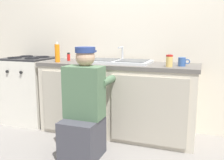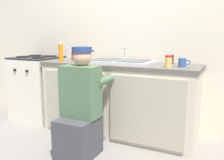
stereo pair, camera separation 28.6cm
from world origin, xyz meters
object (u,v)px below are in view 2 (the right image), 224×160
Objects in this scene: soap_bottle_orange at (61,53)px; spice_bottle_pepper at (172,60)px; stove_range at (38,88)px; sink_double_basin at (119,61)px; spice_bottle_red at (73,56)px; coffee_mug at (182,63)px; plumber_person at (80,111)px; condiment_jar at (168,61)px.

soap_bottle_orange is 2.38× the size of spice_bottle_pepper.
sink_double_basin is at bearing 0.10° from stove_range.
spice_bottle_red is at bearing 2.13° from stove_range.
coffee_mug is (0.76, -0.07, 0.03)m from sink_double_basin.
soap_bottle_orange is 1.98× the size of coffee_mug.
plumber_person is 1.22m from spice_bottle_pepper.
plumber_person is at bearing -51.88° from spice_bottle_red.
spice_bottle_pepper is (1.89, 0.17, 0.48)m from stove_range.
spice_bottle_pepper is (0.60, 0.17, 0.03)m from sink_double_basin.
soap_bottle_orange reaches higher than stove_range.
sink_double_basin is at bearing 174.79° from coffee_mug.
spice_bottle_pepper is (1.32, 0.36, -0.06)m from soap_bottle_orange.
sink_double_basin is 0.84m from plumber_person.
spice_bottle_red is at bearing 171.32° from condiment_jar.
coffee_mug is at bearing 35.72° from plumber_person.
plumber_person reaches higher than spice_bottle_red.
condiment_jar is 0.17m from coffee_mug.
sink_double_basin is 0.76m from coffee_mug.
plumber_person is at bearing -129.34° from spice_bottle_pepper.
coffee_mug is 1.20× the size of spice_bottle_pepper.
coffee_mug is (2.06, -0.07, 0.48)m from stove_range.
coffee_mug reaches higher than stove_range.
condiment_jar reaches higher than stove_range.
coffee_mug is at bearing -3.55° from spice_bottle_red.
sink_double_basin is 0.66m from condiment_jar.
stove_range is at bearing 162.36° from soap_bottle_orange.
soap_bottle_orange is (-0.61, 0.52, 0.54)m from plumber_person.
condiment_jar is (1.93, -0.18, 0.49)m from stove_range.
plumber_person is (1.18, -0.70, 0.00)m from stove_range.
condiment_jar is 1.34m from spice_bottle_red.
stove_range is at bearing 149.30° from plumber_person.
soap_bottle_orange is 2.38× the size of spice_bottle_red.
soap_bottle_orange is 1.37m from spice_bottle_pepper.
plumber_person is at bearing -40.49° from soap_bottle_orange.
plumber_person is 1.18m from coffee_mug.
soap_bottle_orange is at bearing -17.64° from stove_range.
spice_bottle_red is at bearing 79.01° from soap_bottle_orange.
sink_double_basin is 7.62× the size of spice_bottle_pepper.
coffee_mug is at bearing -1.87° from stove_range.
spice_bottle_pepper reaches higher than stove_range.
sink_double_basin is 3.20× the size of soap_bottle_orange.
sink_double_basin is at bearing 164.09° from condiment_jar.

